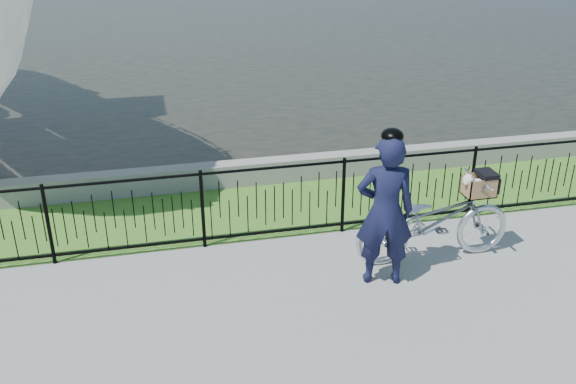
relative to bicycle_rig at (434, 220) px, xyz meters
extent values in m
plane|color=gray|center=(-1.95, -0.62, -0.57)|extent=(120.00, 120.00, 0.00)
cube|color=#427324|center=(-1.95, 1.98, -0.57)|extent=(60.00, 2.00, 0.01)
cube|color=gray|center=(-1.95, 2.98, -0.37)|extent=(60.00, 0.30, 0.40)
imported|color=#B6BBC3|center=(-0.01, 0.00, -0.01)|extent=(2.15, 0.75, 1.13)
cube|color=black|center=(0.59, 0.00, 0.30)|extent=(0.38, 0.18, 0.02)
cube|color=olive|center=(0.59, 0.00, 0.31)|extent=(0.40, 0.29, 0.01)
cube|color=olive|center=(0.59, 0.14, 0.43)|extent=(0.40, 0.01, 0.27)
cube|color=olive|center=(0.59, -0.14, 0.43)|extent=(0.40, 0.02, 0.27)
cube|color=olive|center=(0.78, 0.00, 0.43)|extent=(0.01, 0.29, 0.27)
cube|color=olive|center=(0.40, 0.00, 0.43)|extent=(0.01, 0.29, 0.27)
cube|color=black|center=(0.68, 0.00, 0.60)|extent=(0.22, 0.30, 0.06)
cube|color=black|center=(0.80, 0.00, 0.46)|extent=(0.02, 0.30, 0.21)
ellipsoid|color=silver|center=(0.57, 0.00, 0.43)|extent=(0.31, 0.22, 0.20)
sphere|color=silver|center=(0.41, -0.02, 0.55)|extent=(0.15, 0.15, 0.15)
sphere|color=silver|center=(0.36, -0.04, 0.52)|extent=(0.07, 0.07, 0.07)
sphere|color=black|center=(0.34, -0.05, 0.51)|extent=(0.02, 0.02, 0.02)
cone|color=#965D3E|center=(0.41, 0.04, 0.61)|extent=(0.06, 0.08, 0.08)
cone|color=#965D3E|center=(0.43, -0.06, 0.61)|extent=(0.06, 0.08, 0.08)
imported|color=black|center=(-0.86, -0.38, 0.40)|extent=(0.80, 0.61, 1.95)
ellipsoid|color=black|center=(-0.86, -0.38, 1.36)|extent=(0.26, 0.29, 0.18)
camera|label=1|loc=(-3.57, -6.89, 3.88)|focal=40.00mm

